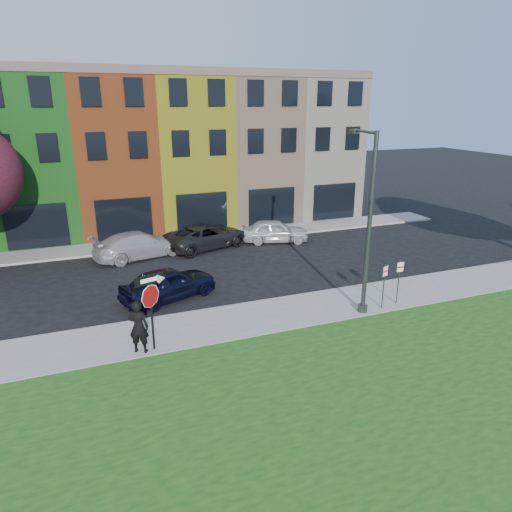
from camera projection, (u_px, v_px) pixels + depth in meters
name	position (u px, v px, depth m)	size (l,w,h in m)	color
ground	(316.00, 349.00, 16.40)	(120.00, 120.00, 0.00)	black
sidewalk_near	(325.00, 306.00, 19.71)	(40.00, 3.00, 0.12)	gray
sidewalk_far	(161.00, 243.00, 28.65)	(40.00, 2.40, 0.12)	gray
rowhouse_block	(149.00, 153.00, 32.72)	(30.00, 10.12, 10.00)	beige
stop_sign	(150.00, 297.00, 15.54)	(1.02, 0.34, 2.82)	black
man	(139.00, 327.00, 15.74)	(0.83, 0.71, 1.93)	black
sedan_near	(169.00, 283.00, 20.40)	(4.71, 3.18, 1.49)	black
parked_car_silver	(139.00, 245.00, 25.92)	(5.53, 3.41, 1.50)	#A1A1A5
parked_car_dark	(207.00, 236.00, 27.68)	(5.79, 3.99, 1.47)	black
parked_car_white	(275.00, 231.00, 28.83)	(4.51, 2.79, 1.43)	silver
street_lamp	(367.00, 225.00, 18.14)	(0.72, 2.56, 7.33)	#404345
parking_sign_a	(384.00, 281.00, 19.03)	(0.30, 0.15, 1.95)	#404345
parking_sign_b	(399.00, 277.00, 19.47)	(0.32, 0.08, 1.97)	#404345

